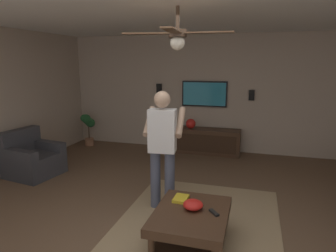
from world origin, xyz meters
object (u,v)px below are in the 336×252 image
(potted_plant_short, at_px, (88,124))
(ceiling_fan, at_px, (177,36))
(coffee_table, at_px, (191,220))
(media_console, at_px, (201,141))
(bowl, at_px, (193,205))
(remote_black, at_px, (214,213))
(book, at_px, (181,199))
(person_standing, at_px, (163,143))
(wall_speaker_left, at_px, (252,95))
(wall_speaker_right, at_px, (159,88))
(armchair, at_px, (32,160))
(remote_white, at_px, (190,205))
(tv, at_px, (204,94))
(vase_round, at_px, (191,124))

(potted_plant_short, relative_size, ceiling_fan, 0.65)
(coffee_table, height_order, media_console, media_console)
(potted_plant_short, bearing_deg, bowl, -135.31)
(remote_black, distance_m, book, 0.48)
(person_standing, distance_m, wall_speaker_left, 3.23)
(media_console, bearing_deg, wall_speaker_right, -103.29)
(person_standing, xyz_separation_m, ceiling_fan, (-0.51, -0.32, 1.35))
(media_console, relative_size, bowl, 7.52)
(armchair, xyz_separation_m, wall_speaker_right, (2.47, -1.61, 1.12))
(armchair, height_order, remote_black, armchair)
(potted_plant_short, bearing_deg, wall_speaker_right, -76.68)
(remote_white, bearing_deg, person_standing, 105.53)
(tv, height_order, remote_white, tv)
(ceiling_fan, bearing_deg, remote_black, -116.22)
(book, bearing_deg, media_console, -172.40)
(potted_plant_short, bearing_deg, media_console, -86.94)
(book, bearing_deg, person_standing, -141.88)
(person_standing, relative_size, potted_plant_short, 2.11)
(media_console, relative_size, remote_black, 11.33)
(tv, bearing_deg, bowl, 7.95)
(coffee_table, distance_m, bowl, 0.17)
(remote_white, bearing_deg, ceiling_fan, 121.90)
(remote_black, bearing_deg, tv, 152.80)
(bowl, relative_size, book, 1.03)
(bowl, xyz_separation_m, vase_round, (3.44, 0.76, 0.21))
(bowl, xyz_separation_m, book, (0.18, 0.18, -0.03))
(wall_speaker_left, bearing_deg, coffee_table, 172.19)
(ceiling_fan, bearing_deg, wall_speaker_right, 20.83)
(media_console, relative_size, wall_speaker_left, 7.73)
(person_standing, distance_m, potted_plant_short, 3.79)
(wall_speaker_left, bearing_deg, person_standing, 160.20)
(remote_black, bearing_deg, ceiling_fan, -154.86)
(potted_plant_short, bearing_deg, vase_round, -87.46)
(bowl, xyz_separation_m, remote_black, (-0.04, -0.24, -0.04))
(remote_white, bearing_deg, bowl, -77.08)
(armchair, distance_m, vase_round, 3.30)
(potted_plant_short, bearing_deg, remote_black, -133.65)
(media_console, xyz_separation_m, remote_black, (-3.52, -0.76, 0.14))
(vase_round, bearing_deg, wall_speaker_left, -77.19)
(tv, relative_size, potted_plant_short, 1.31)
(wall_speaker_right, bearing_deg, remote_black, -154.06)
(potted_plant_short, xyz_separation_m, bowl, (-3.33, -3.29, -0.07))
(coffee_table, relative_size, wall_speaker_right, 4.55)
(media_console, xyz_separation_m, potted_plant_short, (-0.15, 2.77, 0.25))
(book, xyz_separation_m, wall_speaker_right, (3.55, 1.41, 0.98))
(coffee_table, relative_size, bowl, 4.43)
(bowl, relative_size, wall_speaker_right, 1.03)
(person_standing, height_order, ceiling_fan, ceiling_fan)
(armchair, distance_m, media_console, 3.49)
(remote_black, bearing_deg, remote_white, -147.80)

